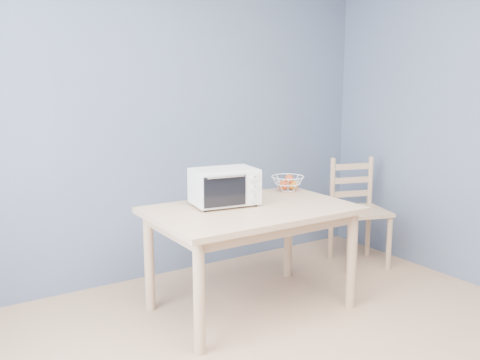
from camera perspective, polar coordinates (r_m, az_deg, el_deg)
room at (r=2.52m, az=12.93°, el=2.86°), size 4.01×4.51×2.61m
dining_table at (r=3.75m, az=1.21°, el=-4.44°), size 1.40×0.90×0.75m
toaster_oven at (r=3.75m, az=-1.93°, el=-0.69°), size 0.48×0.37×0.26m
fruit_basket at (r=4.27m, az=5.09°, el=-0.29°), size 0.30×0.30×0.13m
dining_chair at (r=4.86m, az=12.46°, el=-3.42°), size 0.55×0.55×0.94m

